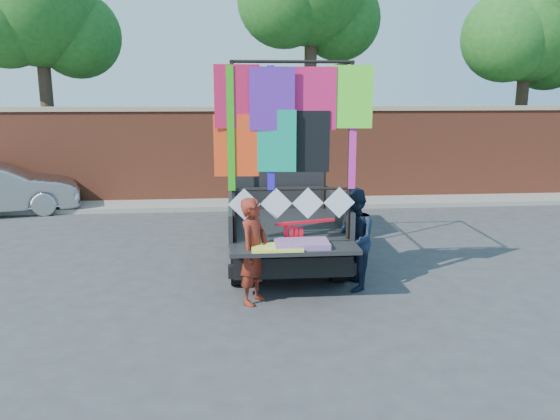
{
  "coord_description": "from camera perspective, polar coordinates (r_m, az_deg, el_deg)",
  "views": [
    {
      "loc": [
        -1.32,
        -8.0,
        3.04
      ],
      "look_at": [
        -0.59,
        0.23,
        1.22
      ],
      "focal_mm": 35.0,
      "sensor_mm": 36.0,
      "label": 1
    }
  ],
  "objects": [
    {
      "name": "streamer_bundle",
      "position": [
        8.06,
        1.95,
        -2.59
      ],
      "size": [
        0.9,
        0.26,
        0.63
      ],
      "color": "#FB0D1E",
      "rests_on": "ground"
    },
    {
      "name": "pickup_truck",
      "position": [
        10.73,
        -0.33,
        0.75
      ],
      "size": [
        2.18,
        5.48,
        3.45
      ],
      "color": "black",
      "rests_on": "ground"
    },
    {
      "name": "tree_right",
      "position": [
        18.47,
        24.68,
        16.66
      ],
      "size": [
        4.2,
        3.3,
        6.62
      ],
      "color": "#38281C",
      "rests_on": "ground"
    },
    {
      "name": "man",
      "position": [
        8.47,
        7.64,
        -3.08
      ],
      "size": [
        0.61,
        0.78,
        1.59
      ],
      "primitive_type": "imported",
      "rotation": [
        0.0,
        0.0,
        -1.56
      ],
      "color": "#141F32",
      "rests_on": "ground"
    },
    {
      "name": "curb",
      "position": [
        14.67,
        0.21,
        0.7
      ],
      "size": [
        30.0,
        1.2,
        0.12
      ],
      "primitive_type": "cube",
      "color": "gray",
      "rests_on": "ground"
    },
    {
      "name": "ground",
      "position": [
        8.66,
        4.07,
        -8.16
      ],
      "size": [
        90.0,
        90.0,
        0.0
      ],
      "primitive_type": "plane",
      "color": "#38383A",
      "rests_on": "ground"
    },
    {
      "name": "woman",
      "position": [
        7.85,
        -2.76,
        -4.33
      ],
      "size": [
        0.61,
        0.68,
        1.56
      ],
      "primitive_type": "imported",
      "rotation": [
        0.0,
        0.0,
        1.03
      ],
      "color": "maroon",
      "rests_on": "ground"
    },
    {
      "name": "brick_wall",
      "position": [
        15.16,
        -0.03,
        5.93
      ],
      "size": [
        30.0,
        0.45,
        2.61
      ],
      "color": "brown",
      "rests_on": "ground"
    },
    {
      "name": "tree_left",
      "position": [
        17.06,
        -23.91,
        18.4
      ],
      "size": [
        4.2,
        3.3,
        7.05
      ],
      "color": "#38281C",
      "rests_on": "ground"
    }
  ]
}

